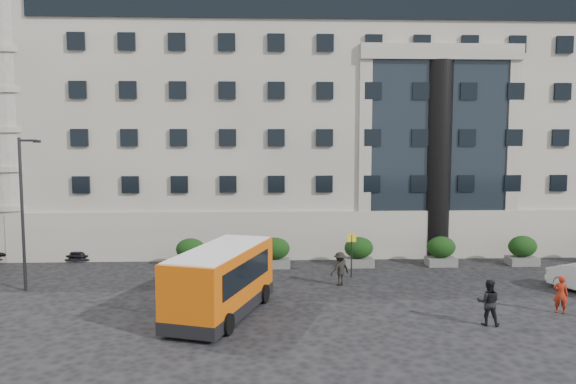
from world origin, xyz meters
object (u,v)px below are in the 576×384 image
object	(u,v)px
hedge_d	(441,251)
pedestrian_a	(561,294)
pedestrian_b	(488,302)
bus_stop_sign	(352,248)
hedge_b	(275,252)
parked_car_d	(9,245)
pedestrian_c	(340,269)
minibus	(221,279)
parked_car_c	(87,246)
street_lamp	(23,208)
hedge_a	(191,253)
hedge_c	(359,252)
red_truck	(90,222)
hedge_e	(522,250)

from	to	relation	value
hedge_d	pedestrian_a	bearing A→B (deg)	-76.17
pedestrian_b	bus_stop_sign	bearing A→B (deg)	-44.61
hedge_b	parked_car_d	distance (m)	18.54
parked_car_d	pedestrian_c	distance (m)	23.15
hedge_b	hedge_d	distance (m)	10.40
minibus	pedestrian_a	xyz separation A→B (m)	(15.43, -0.39, -0.81)
parked_car_c	pedestrian_b	size ratio (longest dim) A/B	2.33
hedge_b	street_lamp	xyz separation A→B (m)	(-13.14, -4.80, 3.44)
minibus	hedge_a	bearing A→B (deg)	124.05
pedestrian_a	pedestrian_c	size ratio (longest dim) A/B	0.96
pedestrian_b	pedestrian_c	bearing A→B (deg)	-34.38
hedge_a	hedge_c	world-z (taller)	same
hedge_a	parked_car_c	bearing A→B (deg)	151.84
street_lamp	bus_stop_sign	distance (m)	17.75
hedge_b	bus_stop_sign	world-z (taller)	bus_stop_sign
parked_car_c	parked_car_d	xyz separation A→B (m)	(-5.33, 0.27, 0.02)
bus_stop_sign	pedestrian_b	bearing A→B (deg)	-61.52
hedge_c	red_truck	distance (m)	22.37
red_truck	street_lamp	bearing A→B (deg)	-73.25
hedge_c	parked_car_c	size ratio (longest dim) A/B	0.40
parked_car_c	bus_stop_sign	bearing A→B (deg)	-20.37
hedge_a	bus_stop_sign	world-z (taller)	bus_stop_sign
bus_stop_sign	parked_car_d	world-z (taller)	bus_stop_sign
bus_stop_sign	minibus	bearing A→B (deg)	-136.57
hedge_b	hedge_e	world-z (taller)	same
red_truck	parked_car_c	size ratio (longest dim) A/B	1.14
hedge_a	minibus	size ratio (longest dim) A/B	0.24
hedge_d	red_truck	distance (m)	27.06
pedestrian_b	hedge_a	bearing A→B (deg)	-21.64
parked_car_c	pedestrian_a	distance (m)	28.98
minibus	red_truck	xyz separation A→B (m)	(-11.89, 19.92, -0.33)
parked_car_d	bus_stop_sign	bearing A→B (deg)	-15.22
minibus	pedestrian_a	distance (m)	15.45
minibus	pedestrian_c	xyz separation A→B (m)	(6.05, 4.94, -0.78)
hedge_b	pedestrian_c	xyz separation A→B (m)	(3.42, -4.42, -0.02)
parked_car_d	red_truck	bearing A→B (deg)	63.10
hedge_c	hedge_e	world-z (taller)	same
street_lamp	pedestrian_a	bearing A→B (deg)	-10.81
street_lamp	pedestrian_a	distance (m)	26.64
parked_car_c	pedestrian_a	size ratio (longest dim) A/B	2.63
hedge_c	pedestrian_a	distance (m)	12.36
hedge_c	hedge_d	distance (m)	5.20
bus_stop_sign	pedestrian_b	size ratio (longest dim) A/B	1.27
hedge_b	parked_car_d	xyz separation A→B (m)	(-18.03, 4.28, -0.24)
bus_stop_sign	pedestrian_c	distance (m)	2.02
hedge_d	parked_car_c	xyz separation A→B (m)	(-23.10, 4.02, -0.26)
minibus	parked_car_c	xyz separation A→B (m)	(-10.07, 13.37, -1.02)
red_truck	hedge_a	bearing A→B (deg)	-36.95
parked_car_c	hedge_d	bearing A→B (deg)	-8.38
hedge_a	parked_car_d	bearing A→B (deg)	161.54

